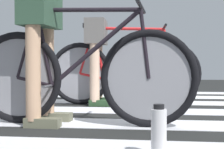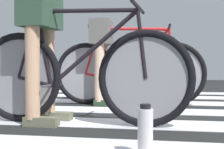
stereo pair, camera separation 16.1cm
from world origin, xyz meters
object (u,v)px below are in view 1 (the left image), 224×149
object	(u,v)px
bicycle_1_of_2	(80,74)
cyclist_1_of_2	(41,38)
water_bottle	(159,132)
bicycle_2_of_2	(124,71)
cyclist_2_of_2	(97,50)

from	to	relation	value
bicycle_1_of_2	cyclist_1_of_2	distance (m)	0.42
bicycle_1_of_2	water_bottle	bearing A→B (deg)	-51.64
cyclist_1_of_2	water_bottle	bearing A→B (deg)	-40.09
bicycle_2_of_2	bicycle_1_of_2	bearing A→B (deg)	-101.06
bicycle_2_of_2	cyclist_1_of_2	bearing A→B (deg)	-113.64
cyclist_1_of_2	water_bottle	xyz separation A→B (m)	(0.88, -0.83, -0.54)
bicycle_1_of_2	bicycle_2_of_2	size ratio (longest dim) A/B	1.00
bicycle_2_of_2	water_bottle	xyz separation A→B (m)	(0.36, -2.15, -0.26)
cyclist_2_of_2	water_bottle	bearing A→B (deg)	-74.62
bicycle_1_of_2	bicycle_2_of_2	xyz separation A→B (m)	(0.21, 1.34, 0.00)
bicycle_1_of_2	water_bottle	size ratio (longest dim) A/B	6.63
water_bottle	bicycle_2_of_2	bearing A→B (deg)	99.55
bicycle_1_of_2	bicycle_2_of_2	bearing A→B (deg)	84.25
cyclist_1_of_2	cyclist_2_of_2	distance (m)	1.33
bicycle_2_of_2	cyclist_2_of_2	xyz separation A→B (m)	(-0.31, -0.01, 0.25)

